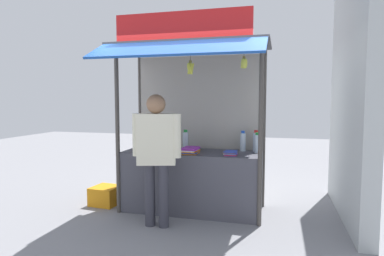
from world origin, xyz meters
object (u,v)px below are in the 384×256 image
object	(u,v)px
water_bottle_left	(186,141)
banana_bunch_inner_right	(190,68)
water_bottle_far_left	(257,143)
magazine_stack_front_left	(191,150)
water_bottle_center	(256,142)
banana_bunch_rightmost	(244,63)
water_bottle_mid_left	(243,142)
water_bottle_mid_right	(145,139)
magazine_stack_right	(231,153)
plastic_crate	(106,195)
vendor_person	(156,148)
magazine_stack_rear_center	(153,151)

from	to	relation	value
water_bottle_left	banana_bunch_inner_right	size ratio (longest dim) A/B	0.98
water_bottle_far_left	banana_bunch_inner_right	distance (m)	1.46
water_bottle_left	magazine_stack_front_left	world-z (taller)	water_bottle_left
water_bottle_center	banana_bunch_rightmost	size ratio (longest dim) A/B	1.23
water_bottle_left	water_bottle_center	bearing A→B (deg)	7.93
water_bottle_mid_left	banana_bunch_inner_right	size ratio (longest dim) A/B	0.95
water_bottle_mid_right	water_bottle_center	xyz separation A→B (m)	(1.69, 0.17, 0.00)
water_bottle_left	magazine_stack_right	distance (m)	0.78
banana_bunch_rightmost	water_bottle_center	bearing A→B (deg)	81.23
water_bottle_mid_right	plastic_crate	distance (m)	1.08
water_bottle_mid_left	magazine_stack_front_left	distance (m)	0.82
water_bottle_center	magazine_stack_front_left	size ratio (longest dim) A/B	1.00
water_bottle_mid_right	banana_bunch_inner_right	bearing A→B (deg)	-32.43
water_bottle_far_left	water_bottle_mid_right	world-z (taller)	water_bottle_mid_right
magazine_stack_right	banana_bunch_rightmost	distance (m)	1.25
water_bottle_far_left	vendor_person	world-z (taller)	vendor_person
magazine_stack_front_left	vendor_person	size ratio (longest dim) A/B	0.19
water_bottle_far_left	water_bottle_mid_left	size ratio (longest dim) A/B	0.97
water_bottle_left	plastic_crate	world-z (taller)	water_bottle_left
water_bottle_left	magazine_stack_right	xyz separation A→B (m)	(0.72, -0.26, -0.12)
magazine_stack_front_left	plastic_crate	size ratio (longest dim) A/B	0.79
water_bottle_far_left	water_bottle_left	size ratio (longest dim) A/B	0.94
water_bottle_center	plastic_crate	bearing A→B (deg)	-171.40
water_bottle_left	magazine_stack_rear_center	distance (m)	0.52
magazine_stack_front_left	vendor_person	xyz separation A→B (m)	(-0.30, -0.56, 0.11)
water_bottle_left	magazine_stack_front_left	bearing A→B (deg)	-61.40
banana_bunch_rightmost	plastic_crate	world-z (taller)	banana_bunch_rightmost
magazine_stack_rear_center	plastic_crate	xyz separation A→B (m)	(-0.83, 0.09, -0.76)
water_bottle_center	water_bottle_left	bearing A→B (deg)	-172.07
magazine_stack_rear_center	vendor_person	distance (m)	0.63
water_bottle_far_left	magazine_stack_front_left	bearing A→B (deg)	-160.71
water_bottle_mid_left	banana_bunch_rightmost	xyz separation A→B (m)	(0.08, -0.73, 1.07)
water_bottle_center	banana_bunch_inner_right	size ratio (longest dim) A/B	0.99
water_bottle_left	water_bottle_mid_left	world-z (taller)	water_bottle_left
water_bottle_left	water_bottle_center	size ratio (longest dim) A/B	0.99
water_bottle_mid_left	magazine_stack_right	size ratio (longest dim) A/B	1.10
banana_bunch_inner_right	magazine_stack_front_left	bearing A→B (deg)	104.62
banana_bunch_rightmost	vendor_person	bearing A→B (deg)	-166.28
water_bottle_mid_left	magazine_stack_rear_center	distance (m)	1.34
water_bottle_center	magazine_stack_right	size ratio (longest dim) A/B	1.15
water_bottle_mid_right	water_bottle_left	world-z (taller)	water_bottle_mid_right
water_bottle_far_left	magazine_stack_front_left	size ratio (longest dim) A/B	0.93
banana_bunch_inner_right	water_bottle_mid_right	bearing A→B (deg)	147.57
water_bottle_mid_left	banana_bunch_inner_right	world-z (taller)	banana_bunch_inner_right
water_bottle_mid_left	magazine_stack_front_left	bearing A→B (deg)	-147.98
magazine_stack_right	banana_bunch_inner_right	world-z (taller)	banana_bunch_inner_right
magazine_stack_rear_center	banana_bunch_rightmost	distance (m)	1.82
banana_bunch_rightmost	magazine_stack_right	bearing A→B (deg)	121.61
water_bottle_far_left	magazine_stack_rear_center	size ratio (longest dim) A/B	1.02
vendor_person	magazine_stack_right	bearing A→B (deg)	-162.00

